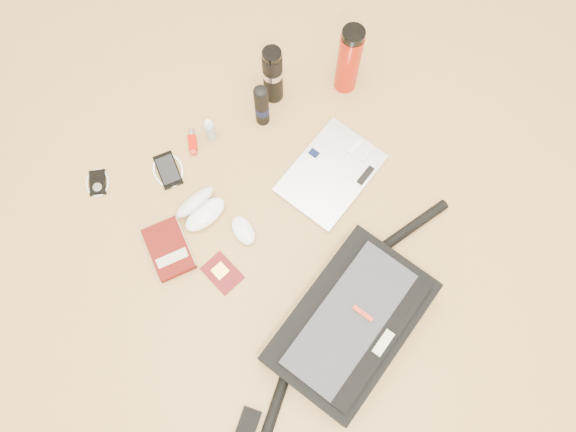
{
  "coord_description": "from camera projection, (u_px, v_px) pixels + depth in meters",
  "views": [
    {
      "loc": [
        -0.22,
        -0.39,
        1.73
      ],
      "look_at": [
        0.05,
        0.07,
        0.06
      ],
      "focal_mm": 35.0,
      "sensor_mm": 36.0,
      "label": 1
    }
  ],
  "objects": [
    {
      "name": "mouse",
      "position": [
        243.0,
        230.0,
        1.78
      ],
      "size": [
        0.06,
        0.11,
        0.03
      ],
      "rotation": [
        0.0,
        0.0,
        0.01
      ],
      "color": "white",
      "rests_on": "ground"
    },
    {
      "name": "spray_bottle",
      "position": [
        210.0,
        130.0,
        1.85
      ],
      "size": [
        0.03,
        0.03,
        0.12
      ],
      "rotation": [
        0.0,
        0.0,
        0.02
      ],
      "color": "#96B6C8",
      "rests_on": "ground"
    },
    {
      "name": "phone",
      "position": [
        168.0,
        170.0,
        1.85
      ],
      "size": [
        0.11,
        0.13,
        0.01
      ],
      "rotation": [
        0.0,
        0.0,
        -0.12
      ],
      "color": "black",
      "rests_on": "ground"
    },
    {
      "name": "aerosol_can",
      "position": [
        262.0,
        105.0,
        1.82
      ],
      "size": [
        0.06,
        0.06,
        0.2
      ],
      "rotation": [
        0.0,
        0.0,
        0.25
      ],
      "color": "black",
      "rests_on": "ground"
    },
    {
      "name": "thermos_black",
      "position": [
        273.0,
        75.0,
        1.82
      ],
      "size": [
        0.08,
        0.08,
        0.25
      ],
      "rotation": [
        0.0,
        0.0,
        -0.17
      ],
      "color": "black",
      "rests_on": "ground"
    },
    {
      "name": "inhaler",
      "position": [
        193.0,
        142.0,
        1.88
      ],
      "size": [
        0.05,
        0.09,
        0.02
      ],
      "rotation": [
        0.0,
        0.0,
        -0.38
      ],
      "color": "#B00E00",
      "rests_on": "ground"
    },
    {
      "name": "messenger_bag",
      "position": [
        350.0,
        324.0,
        1.64
      ],
      "size": [
        0.94,
        0.47,
        0.14
      ],
      "rotation": [
        0.0,
        0.0,
        0.4
      ],
      "color": "black",
      "rests_on": "ground"
    },
    {
      "name": "passport",
      "position": [
        222.0,
        273.0,
        1.75
      ],
      "size": [
        0.11,
        0.14,
        0.01
      ],
      "rotation": [
        0.0,
        0.0,
        0.24
      ],
      "color": "#540B10",
      "rests_on": "ground"
    },
    {
      "name": "book",
      "position": [
        169.0,
        249.0,
        1.76
      ],
      "size": [
        0.13,
        0.19,
        0.03
      ],
      "rotation": [
        0.0,
        0.0,
        -0.09
      ],
      "color": "#4C0B07",
      "rests_on": "ground"
    },
    {
      "name": "thermos_red",
      "position": [
        349.0,
        60.0,
        1.82
      ],
      "size": [
        0.1,
        0.1,
        0.3
      ],
      "rotation": [
        0.0,
        0.0,
        0.37
      ],
      "color": "#AB1A0A",
      "rests_on": "ground"
    },
    {
      "name": "ipod",
      "position": [
        98.0,
        183.0,
        1.84
      ],
      "size": [
        0.1,
        0.1,
        0.01
      ],
      "rotation": [
        0.0,
        0.0,
        -0.38
      ],
      "color": "black",
      "rests_on": "ground"
    },
    {
      "name": "sunglasses_case",
      "position": [
        200.0,
        208.0,
        1.79
      ],
      "size": [
        0.17,
        0.15,
        0.09
      ],
      "rotation": [
        0.0,
        0.0,
        0.22
      ],
      "color": "white",
      "rests_on": "ground"
    },
    {
      "name": "laptop",
      "position": [
        331.0,
        173.0,
        1.84
      ],
      "size": [
        0.39,
        0.34,
        0.03
      ],
      "rotation": [
        0.0,
        0.0,
        0.38
      ],
      "color": "silver",
      "rests_on": "ground"
    },
    {
      "name": "ground",
      "position": [
        286.0,
        246.0,
        1.78
      ],
      "size": [
        4.0,
        4.0,
        0.0
      ],
      "primitive_type": "plane",
      "color": "#AF8549",
      "rests_on": "ground"
    }
  ]
}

